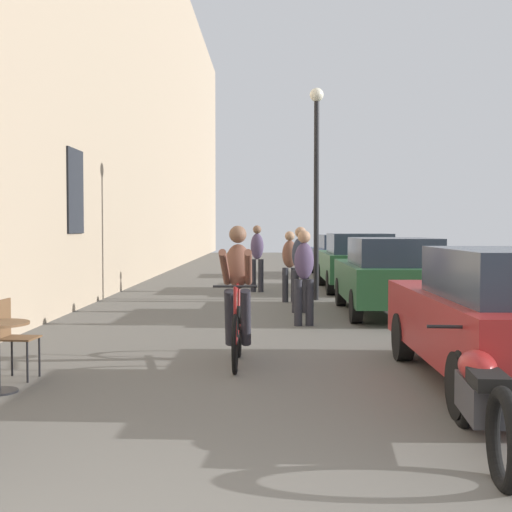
# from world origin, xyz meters

# --- Properties ---
(building_facade_left) EXTENTS (0.54, 68.00, 12.94)m
(building_facade_left) POSITION_xyz_m (-3.45, 14.00, 6.47)
(building_facade_left) COLOR tan
(building_facade_left) RESTS_ON ground_plane
(cafe_chair_mid_toward_street) EXTENTS (0.41, 0.41, 0.89)m
(cafe_chair_mid_toward_street) POSITION_xyz_m (-2.12, 4.49, 0.52)
(cafe_chair_mid_toward_street) COLOR black
(cafe_chair_mid_toward_street) RESTS_ON ground_plane
(cyclist_on_bicycle) EXTENTS (0.52, 1.76, 1.74)m
(cyclist_on_bicycle) POSITION_xyz_m (0.33, 5.53, 0.81)
(cyclist_on_bicycle) COLOR black
(cyclist_on_bicycle) RESTS_ON ground_plane
(pedestrian_near) EXTENTS (0.38, 0.29, 1.64)m
(pedestrian_near) POSITION_xyz_m (1.32, 8.80, 0.92)
(pedestrian_near) COLOR #26262D
(pedestrian_near) RESTS_ON ground_plane
(pedestrian_mid) EXTENTS (0.34, 0.24, 1.70)m
(pedestrian_mid) POSITION_xyz_m (1.35, 10.62, 0.96)
(pedestrian_mid) COLOR #26262D
(pedestrian_mid) RESTS_ON ground_plane
(pedestrian_far) EXTENTS (0.35, 0.26, 1.60)m
(pedestrian_far) POSITION_xyz_m (1.19, 12.61, 0.90)
(pedestrian_far) COLOR #26262D
(pedestrian_far) RESTS_ON ground_plane
(pedestrian_furthest) EXTENTS (0.36, 0.27, 1.74)m
(pedestrian_furthest) POSITION_xyz_m (0.41, 15.12, 0.98)
(pedestrian_furthest) COLOR #26262D
(pedestrian_furthest) RESTS_ON ground_plane
(street_lamp) EXTENTS (0.32, 0.32, 4.90)m
(street_lamp) POSITION_xyz_m (1.82, 13.09, 3.11)
(street_lamp) COLOR black
(street_lamp) RESTS_ON ground_plane
(parked_car_nearest) EXTENTS (1.77, 4.15, 1.47)m
(parked_car_nearest) POSITION_xyz_m (3.21, 4.18, 0.76)
(parked_car_nearest) COLOR maroon
(parked_car_nearest) RESTS_ON ground_plane
(parked_car_second) EXTENTS (1.79, 4.20, 1.49)m
(parked_car_second) POSITION_xyz_m (3.05, 10.38, 0.77)
(parked_car_second) COLOR #23512D
(parked_car_second) RESTS_ON ground_plane
(parked_car_third) EXTENTS (1.82, 4.30, 1.53)m
(parked_car_third) POSITION_xyz_m (3.07, 15.59, 0.79)
(parked_car_third) COLOR #23512D
(parked_car_third) RESTS_ON ground_plane
(parked_car_fourth) EXTENTS (1.84, 4.11, 1.44)m
(parked_car_fourth) POSITION_xyz_m (3.20, 21.40, 0.75)
(parked_car_fourth) COLOR #384C84
(parked_car_fourth) RESTS_ON ground_plane
(parked_motorcycle) EXTENTS (0.62, 2.15, 0.92)m
(parked_motorcycle) POSITION_xyz_m (2.32, 2.06, 0.40)
(parked_motorcycle) COLOR black
(parked_motorcycle) RESTS_ON ground_plane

